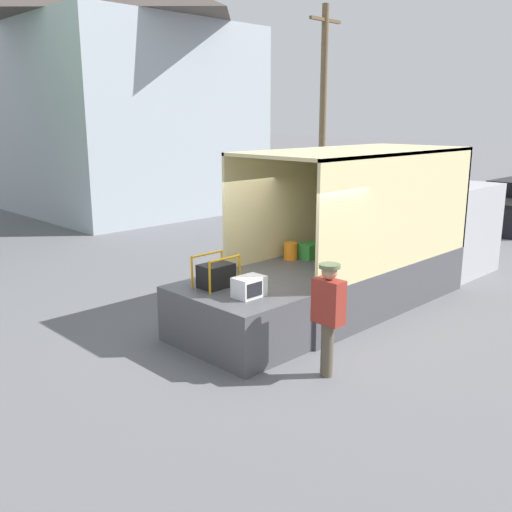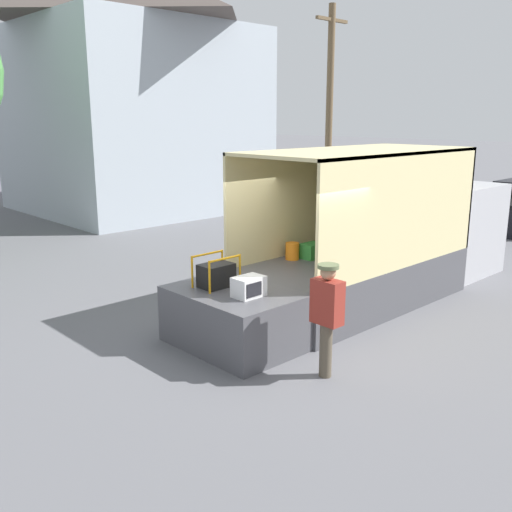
# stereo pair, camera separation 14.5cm
# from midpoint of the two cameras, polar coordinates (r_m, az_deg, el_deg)

# --- Properties ---
(ground_plane) EXTENTS (160.00, 160.00, 0.00)m
(ground_plane) POSITION_cam_midpoint_polar(r_m,az_deg,el_deg) (9.84, 1.50, -7.75)
(ground_plane) COLOR slate
(box_truck) EXTENTS (7.00, 2.19, 3.01)m
(box_truck) POSITION_cam_midpoint_polar(r_m,az_deg,el_deg) (12.58, 14.38, 0.88)
(box_truck) COLOR #B2B2B7
(box_truck) RESTS_ON ground
(tailgate_deck) EXTENTS (1.48, 2.08, 0.92)m
(tailgate_deck) POSITION_cam_midpoint_polar(r_m,az_deg,el_deg) (9.20, -1.77, -6.23)
(tailgate_deck) COLOR #4C4C51
(tailgate_deck) RESTS_ON ground
(microwave) EXTENTS (0.47, 0.34, 0.31)m
(microwave) POSITION_cam_midpoint_polar(r_m,az_deg,el_deg) (8.71, -0.25, -3.09)
(microwave) COLOR white
(microwave) RESTS_ON tailgate_deck
(portable_generator) EXTENTS (0.67, 0.48, 0.53)m
(portable_generator) POSITION_cam_midpoint_polar(r_m,az_deg,el_deg) (9.23, -3.45, -1.86)
(portable_generator) COLOR black
(portable_generator) RESTS_ON tailgate_deck
(worker_person) EXTENTS (0.30, 0.44, 1.65)m
(worker_person) POSITION_cam_midpoint_polar(r_m,az_deg,el_deg) (8.01, 7.63, -5.29)
(worker_person) COLOR brown
(worker_person) RESTS_ON ground
(house_backdrop) EXTENTS (8.29, 8.37, 9.33)m
(house_backdrop) POSITION_cam_midpoint_polar(r_m,az_deg,el_deg) (23.59, -12.06, 16.25)
(house_backdrop) COLOR #A8B2BC
(house_backdrop) RESTS_ON ground
(utility_pole) EXTENTS (1.80, 0.28, 7.88)m
(utility_pole) POSITION_cam_midpoint_polar(r_m,az_deg,el_deg) (23.93, 7.54, 14.82)
(utility_pole) COLOR brown
(utility_pole) RESTS_ON ground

